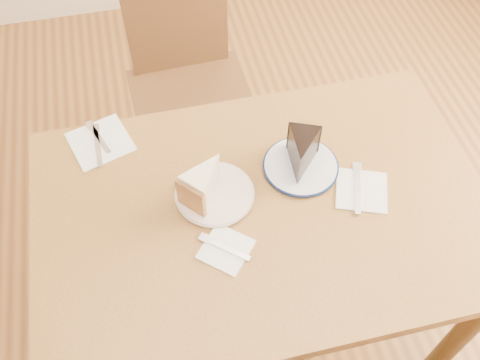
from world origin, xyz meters
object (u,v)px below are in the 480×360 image
object	(u,v)px
table	(261,226)
chocolate_cake	(301,156)
plate_cream	(215,194)
carrot_cake	(206,182)
chair_far	(189,88)
plate_navy	(301,166)

from	to	relation	value
table	chocolate_cake	xyz separation A→B (m)	(0.13, 0.10, 0.16)
plate_cream	carrot_cake	world-z (taller)	carrot_cake
chair_far	plate_navy	world-z (taller)	chair_far
table	chair_far	xyz separation A→B (m)	(-0.09, 0.74, -0.15)
table	chocolate_cake	world-z (taller)	chocolate_cake
table	carrot_cake	xyz separation A→B (m)	(-0.13, 0.07, 0.16)
table	plate_cream	size ratio (longest dim) A/B	5.89
chair_far	chocolate_cake	bearing A→B (deg)	106.02
carrot_cake	chocolate_cake	distance (m)	0.27
chair_far	chocolate_cake	distance (m)	0.75
chocolate_cake	plate_cream	bearing A→B (deg)	30.38
chair_far	plate_navy	xyz separation A→B (m)	(0.22, -0.64, 0.26)
table	carrot_cake	world-z (taller)	carrot_cake
chair_far	plate_cream	bearing A→B (deg)	85.06
plate_cream	carrot_cake	distance (m)	0.05
carrot_cake	chocolate_cake	size ratio (longest dim) A/B	0.95
plate_cream	plate_navy	world-z (taller)	same
chair_far	carrot_cake	world-z (taller)	chair_far
table	chocolate_cake	bearing A→B (deg)	36.10
table	carrot_cake	size ratio (longest dim) A/B	10.18
plate_cream	plate_navy	size ratio (longest dim) A/B	1.01
table	chair_far	size ratio (longest dim) A/B	1.34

